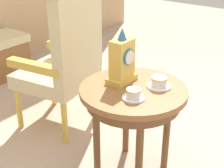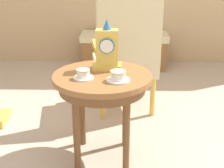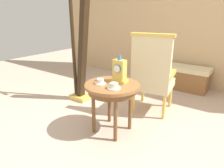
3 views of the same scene
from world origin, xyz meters
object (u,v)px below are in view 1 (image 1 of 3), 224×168
at_px(teacup_left, 134,94).
at_px(teacup_right, 159,83).
at_px(side_table, 133,100).
at_px(mantel_clock, 122,61).
at_px(armchair, 66,56).

relative_size(teacup_left, teacup_right, 0.88).
xyz_separation_m(side_table, mantel_clock, (0.03, 0.11, 0.21)).
xyz_separation_m(side_table, teacup_right, (0.10, -0.11, 0.11)).
bearing_deg(mantel_clock, teacup_left, -127.73).
relative_size(side_table, teacup_left, 4.99).
bearing_deg(mantel_clock, side_table, -105.07).
bearing_deg(teacup_left, mantel_clock, 52.27).
height_order(side_table, armchair, armchair).
bearing_deg(mantel_clock, teacup_right, -71.18).
height_order(side_table, teacup_left, teacup_left).
relative_size(mantel_clock, armchair, 0.29).
distance_m(mantel_clock, armchair, 0.65).
height_order(side_table, teacup_right, teacup_right).
bearing_deg(teacup_left, teacup_right, -9.33).
bearing_deg(side_table, teacup_left, -145.88).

